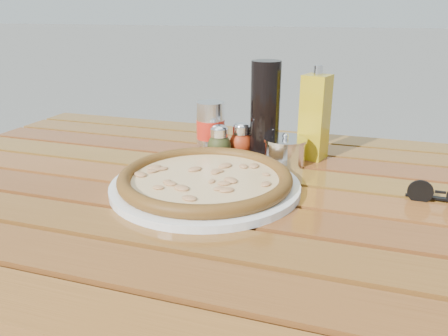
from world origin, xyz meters
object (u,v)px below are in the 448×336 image
(plate, at_px, (205,186))
(parmesan_tin, at_px, (285,151))
(table, at_px, (221,221))
(oregano_shaker, at_px, (219,143))
(soda_can, at_px, (211,127))
(pizza, at_px, (205,178))
(olive_oil_cruet, at_px, (315,117))
(sunglasses, at_px, (440,195))
(pepper_shaker, at_px, (241,140))
(dark_bottle, at_px, (265,111))

(plate, relative_size, parmesan_tin, 3.02)
(table, relative_size, oregano_shaker, 17.07)
(plate, relative_size, soda_can, 3.00)
(pizza, xyz_separation_m, parmesan_tin, (0.12, 0.19, 0.01))
(olive_oil_cruet, height_order, sunglasses, olive_oil_cruet)
(parmesan_tin, bearing_deg, pepper_shaker, 167.07)
(plate, relative_size, pizza, 0.86)
(dark_bottle, bearing_deg, parmesan_tin, -27.97)
(oregano_shaker, height_order, soda_can, soda_can)
(table, xyz_separation_m, dark_bottle, (0.04, 0.20, 0.19))
(oregano_shaker, distance_m, sunglasses, 0.46)
(table, distance_m, pepper_shaker, 0.22)
(table, height_order, oregano_shaker, oregano_shaker)
(table, relative_size, pepper_shaker, 17.07)
(table, bearing_deg, parmesan_tin, 60.74)
(plate, bearing_deg, table, 47.43)
(sunglasses, bearing_deg, parmesan_tin, 160.13)
(plate, bearing_deg, oregano_shaker, 100.15)
(pepper_shaker, height_order, soda_can, soda_can)
(pizza, distance_m, oregano_shaker, 0.18)
(oregano_shaker, bearing_deg, dark_bottle, 23.52)
(plate, height_order, parmesan_tin, parmesan_tin)
(dark_bottle, bearing_deg, pizza, -105.85)
(table, relative_size, dark_bottle, 6.36)
(pepper_shaker, distance_m, dark_bottle, 0.09)
(table, height_order, sunglasses, sunglasses)
(table, height_order, dark_bottle, dark_bottle)
(plate, height_order, pepper_shaker, pepper_shaker)
(dark_bottle, bearing_deg, olive_oil_cruet, 17.75)
(table, height_order, parmesan_tin, parmesan_tin)
(table, xyz_separation_m, pizza, (-0.02, -0.02, 0.10))
(olive_oil_cruet, bearing_deg, table, -122.55)
(plate, distance_m, olive_oil_cruet, 0.32)
(pepper_shaker, relative_size, sunglasses, 0.74)
(parmesan_tin, bearing_deg, olive_oil_cruet, 49.78)
(dark_bottle, bearing_deg, soda_can, 175.81)
(sunglasses, bearing_deg, pizza, -168.17)
(table, height_order, soda_can, soda_can)
(plate, bearing_deg, parmesan_tin, 58.75)
(soda_can, bearing_deg, oregano_shaker, -52.59)
(pizza, distance_m, sunglasses, 0.42)
(dark_bottle, xyz_separation_m, olive_oil_cruet, (0.11, 0.03, -0.01))
(pizza, xyz_separation_m, sunglasses, (0.42, 0.07, -0.01))
(pizza, xyz_separation_m, olive_oil_cruet, (0.17, 0.25, 0.07))
(parmesan_tin, bearing_deg, dark_bottle, 152.03)
(pepper_shaker, bearing_deg, plate, -92.42)
(dark_bottle, distance_m, olive_oil_cruet, 0.11)
(olive_oil_cruet, height_order, parmesan_tin, olive_oil_cruet)
(oregano_shaker, height_order, sunglasses, oregano_shaker)
(table, bearing_deg, oregano_shaker, 109.60)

